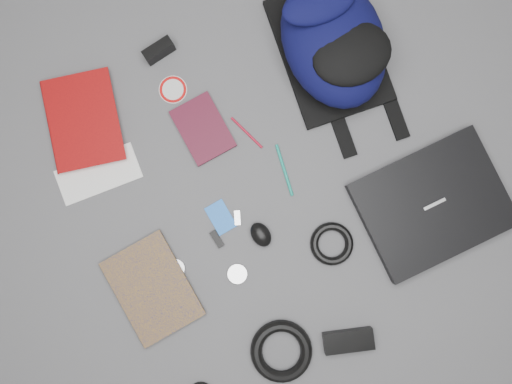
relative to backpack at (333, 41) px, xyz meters
name	(u,v)px	position (x,y,z in m)	size (l,w,h in m)	color
ground	(256,192)	(-0.38, -0.26, -0.09)	(4.00, 4.00, 0.00)	#4F4F51
backpack	(333,41)	(0.00, 0.00, 0.00)	(0.29, 0.43, 0.18)	black
laptop	(432,204)	(0.05, -0.52, -0.07)	(0.39, 0.31, 0.04)	black
textbook_red	(49,128)	(-0.82, 0.17, -0.07)	(0.20, 0.27, 0.03)	maroon
comic_book	(122,306)	(-0.86, -0.37, -0.08)	(0.20, 0.27, 0.02)	#B97F0D
envelope	(98,174)	(-0.75, -0.01, -0.09)	(0.23, 0.11, 0.00)	white
dvd_case	(203,129)	(-0.43, -0.03, -0.08)	(0.13, 0.18, 0.01)	#3A0B18
compact_camera	(159,51)	(-0.44, 0.22, -0.06)	(0.09, 0.03, 0.05)	black
sticker_disc	(173,90)	(-0.45, 0.11, -0.09)	(0.08, 0.08, 0.00)	silver
pen_teal	(284,170)	(-0.27, -0.25, -0.08)	(0.01, 0.01, 0.15)	#0E826D
pen_red	(247,133)	(-0.32, -0.10, -0.09)	(0.01, 0.01, 0.12)	maroon
id_badge	(221,217)	(-0.50, -0.28, -0.09)	(0.06, 0.09, 0.00)	blue
usb_black	(217,239)	(-0.54, -0.33, -0.08)	(0.02, 0.05, 0.01)	black
usb_silver	(237,218)	(-0.46, -0.30, -0.08)	(0.02, 0.04, 0.01)	silver
mouse	(261,235)	(-0.42, -0.38, -0.07)	(0.05, 0.07, 0.04)	black
headphone_left	(176,268)	(-0.68, -0.35, -0.08)	(0.05, 0.05, 0.01)	#A4A4A6
headphone_right	(237,274)	(-0.53, -0.44, -0.08)	(0.06, 0.06, 0.01)	silver
cable_coil	(332,244)	(-0.25, -0.49, -0.08)	(0.12, 0.12, 0.02)	black
power_brick	(348,341)	(-0.34, -0.75, -0.07)	(0.14, 0.06, 0.03)	black
power_cord_coil	(281,351)	(-0.52, -0.69, -0.07)	(0.17, 0.17, 0.03)	black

